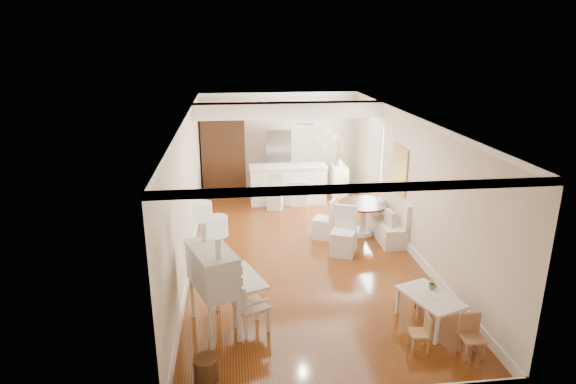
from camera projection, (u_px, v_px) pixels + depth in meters
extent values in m
plane|color=brown|center=(300.00, 250.00, 10.09)|extent=(9.00, 9.00, 0.00)
cube|color=white|center=(302.00, 117.00, 9.24)|extent=(4.50, 9.00, 0.04)
cube|color=beige|center=(279.00, 141.00, 13.92)|extent=(4.50, 0.04, 2.80)
cube|color=beige|center=(358.00, 303.00, 5.41)|extent=(4.50, 0.04, 2.80)
cube|color=beige|center=(187.00, 190.00, 9.41)|extent=(0.04, 9.00, 2.80)
cube|color=beige|center=(409.00, 183.00, 9.91)|extent=(0.04, 9.00, 2.80)
cube|color=white|center=(288.00, 110.00, 11.37)|extent=(4.50, 0.45, 0.36)
cube|color=tan|center=(400.00, 170.00, 10.34)|extent=(0.04, 0.84, 1.04)
cube|color=white|center=(375.00, 150.00, 12.13)|extent=(0.04, 1.10, 1.40)
cylinder|color=#381E11|center=(237.00, 127.00, 13.63)|extent=(0.30, 0.03, 0.30)
cylinder|color=white|center=(305.00, 124.00, 8.78)|extent=(0.36, 0.36, 0.08)
cube|color=silver|center=(213.00, 290.00, 7.17)|extent=(1.35, 1.36, 1.33)
cube|color=silver|center=(251.00, 305.00, 7.22)|extent=(0.64, 0.64, 0.84)
cylinder|color=#4D2F18|center=(206.00, 369.00, 6.22)|extent=(0.32, 0.32, 0.32)
cube|color=silver|center=(429.00, 310.00, 7.40)|extent=(0.89, 1.14, 0.50)
cube|color=#AC7D4E|center=(419.00, 333.00, 6.79)|extent=(0.29, 0.29, 0.55)
cube|color=#B87A53|center=(425.00, 296.00, 7.77)|extent=(0.29, 0.29, 0.55)
cube|color=#A3704A|center=(472.00, 337.00, 6.62)|extent=(0.31, 0.31, 0.63)
cube|color=silver|center=(386.00, 216.00, 10.63)|extent=(0.52, 1.60, 0.98)
cylinder|color=#482517|center=(363.00, 219.00, 10.82)|extent=(1.23, 1.23, 0.75)
cube|color=white|center=(343.00, 231.00, 9.77)|extent=(0.63, 0.64, 1.00)
cube|color=white|center=(324.00, 218.00, 10.61)|extent=(0.59, 0.58, 0.91)
cube|color=white|center=(288.00, 184.00, 12.88)|extent=(2.05, 0.65, 1.03)
cube|color=white|center=(275.00, 192.00, 12.40)|extent=(0.45, 0.45, 0.92)
cube|color=white|center=(299.00, 185.00, 12.71)|extent=(0.50, 0.50, 1.08)
cube|color=#381E11|center=(224.00, 154.00, 13.52)|extent=(1.20, 0.60, 2.30)
imported|color=silver|center=(291.00, 161.00, 13.77)|extent=(0.75, 0.65, 1.80)
cube|color=silver|center=(338.00, 181.00, 13.46)|extent=(0.45, 0.94, 0.88)
imported|color=#5A8C52|center=(432.00, 286.00, 7.52)|extent=(0.12, 0.12, 0.09)
imported|color=white|center=(340.00, 162.00, 13.30)|extent=(0.23, 0.23, 0.20)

